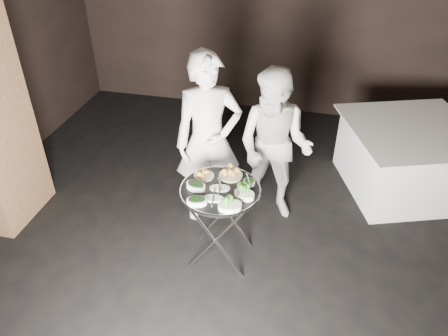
% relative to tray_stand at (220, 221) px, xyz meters
% --- Properties ---
extents(floor, '(6.00, 7.00, 0.05)m').
position_rel_tray_stand_xyz_m(floor, '(0.04, -0.15, -0.48)').
color(floor, black).
rests_on(floor, ground).
extents(wall_back, '(6.00, 0.05, 3.00)m').
position_rel_tray_stand_xyz_m(wall_back, '(0.04, 3.37, 1.05)').
color(wall_back, black).
rests_on(wall_back, floor).
extents(tray_stand, '(0.55, 0.46, 0.81)m').
position_rel_tray_stand_xyz_m(tray_stand, '(0.00, 0.00, 0.00)').
color(tray_stand, silver).
rests_on(tray_stand, floor).
extents(serving_tray, '(0.73, 0.73, 0.04)m').
position_rel_tray_stand_xyz_m(serving_tray, '(-0.00, 0.00, 0.36)').
color(serving_tray, black).
rests_on(serving_tray, tray_stand).
extents(potato_plate_a, '(0.19, 0.19, 0.07)m').
position_rel_tray_stand_xyz_m(potato_plate_a, '(-0.19, 0.15, 0.40)').
color(potato_plate_a, beige).
rests_on(potato_plate_a, serving_tray).
extents(potato_plate_b, '(0.22, 0.22, 0.08)m').
position_rel_tray_stand_xyz_m(potato_plate_b, '(0.05, 0.21, 0.40)').
color(potato_plate_b, beige).
rests_on(potato_plate_b, serving_tray).
extents(greens_bowl, '(0.11, 0.11, 0.06)m').
position_rel_tray_stand_xyz_m(greens_bowl, '(0.23, 0.13, 0.40)').
color(greens_bowl, white).
rests_on(greens_bowl, serving_tray).
extents(asparagus_plate_a, '(0.20, 0.13, 0.04)m').
position_rel_tray_stand_xyz_m(asparagus_plate_a, '(-0.00, 0.00, 0.39)').
color(asparagus_plate_a, white).
rests_on(asparagus_plate_a, serving_tray).
extents(asparagus_plate_b, '(0.19, 0.12, 0.04)m').
position_rel_tray_stand_xyz_m(asparagus_plate_b, '(-0.02, -0.15, 0.39)').
color(asparagus_plate_b, white).
rests_on(asparagus_plate_b, serving_tray).
extents(spinach_bowl_a, '(0.21, 0.17, 0.08)m').
position_rel_tray_stand_xyz_m(spinach_bowl_a, '(-0.21, -0.04, 0.40)').
color(spinach_bowl_a, white).
rests_on(spinach_bowl_a, serving_tray).
extents(spinach_bowl_b, '(0.20, 0.15, 0.07)m').
position_rel_tray_stand_xyz_m(spinach_bowl_b, '(-0.14, -0.24, 0.40)').
color(spinach_bowl_b, white).
rests_on(spinach_bowl_b, serving_tray).
extents(broccoli_bowl_a, '(0.22, 0.19, 0.08)m').
position_rel_tray_stand_xyz_m(broccoli_bowl_a, '(0.23, -0.06, 0.40)').
color(broccoli_bowl_a, white).
rests_on(broccoli_bowl_a, serving_tray).
extents(broccoli_bowl_b, '(0.23, 0.20, 0.08)m').
position_rel_tray_stand_xyz_m(broccoli_bowl_b, '(0.14, -0.24, 0.41)').
color(broccoli_bowl_b, white).
rests_on(broccoli_bowl_b, serving_tray).
extents(serving_utensils, '(0.58, 0.44, 0.01)m').
position_rel_tray_stand_xyz_m(serving_utensils, '(0.02, 0.07, 0.42)').
color(serving_utensils, silver).
rests_on(serving_utensils, serving_tray).
extents(waiter_left, '(0.79, 0.67, 1.84)m').
position_rel_tray_stand_xyz_m(waiter_left, '(-0.27, 0.62, 0.47)').
color(waiter_left, silver).
rests_on(waiter_left, floor).
extents(waiter_right, '(0.93, 0.79, 1.66)m').
position_rel_tray_stand_xyz_m(waiter_right, '(0.37, 0.81, 0.38)').
color(waiter_right, silver).
rests_on(waiter_right, floor).
extents(dining_table, '(1.40, 1.40, 0.80)m').
position_rel_tray_stand_xyz_m(dining_table, '(1.83, 1.60, -0.05)').
color(dining_table, white).
rests_on(dining_table, floor).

